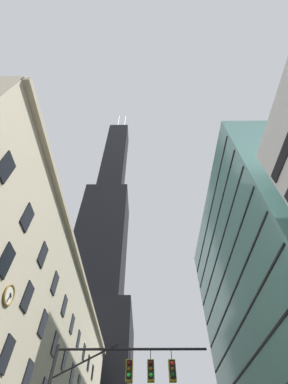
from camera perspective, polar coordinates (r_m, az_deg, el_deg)
station_building at (r=41.24m, az=-28.56°, el=-31.02°), size 15.32×60.08×24.09m
dark_skyscraper at (r=104.82m, az=-10.34°, el=-16.88°), size 28.40×28.40×203.79m
glass_office_midrise at (r=44.32m, az=28.06°, el=-20.31°), size 14.37×36.13×40.22m
traffic_signal_mast at (r=17.51m, az=-5.39°, el=-36.86°), size 9.06×0.63×7.60m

